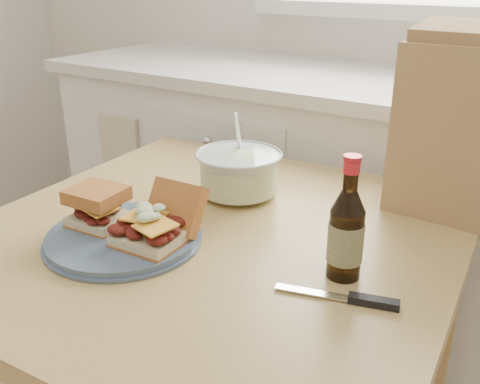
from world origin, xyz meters
The scene contains 9 objects.
cabinet_run centered at (0.00, 1.70, 0.47)m, with size 2.50×0.64×0.94m.
dining_table centered at (-0.09, 0.86, 0.66)m, with size 0.99×0.99×0.77m.
plate centered at (-0.21, 0.72, 0.78)m, with size 0.29×0.29×0.02m, color #455871.
sandwich_left centered at (-0.27, 0.73, 0.83)m, with size 0.11×0.10×0.08m.
sandwich_right centered at (-0.13, 0.75, 0.83)m, with size 0.12×0.16×0.10m.
coleslaw_bowl centered at (-0.15, 1.03, 0.83)m, with size 0.20×0.20×0.20m.
beer_bottle centered at (0.19, 0.84, 0.86)m, with size 0.06×0.06×0.22m.
knife centered at (0.24, 0.78, 0.78)m, with size 0.19×0.07×0.01m.
paper_bag centered at (0.29, 1.22, 0.95)m, with size 0.27×0.18×0.35m, color #9E754C.
Camera 1 is at (0.47, 0.09, 1.26)m, focal length 40.00 mm.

